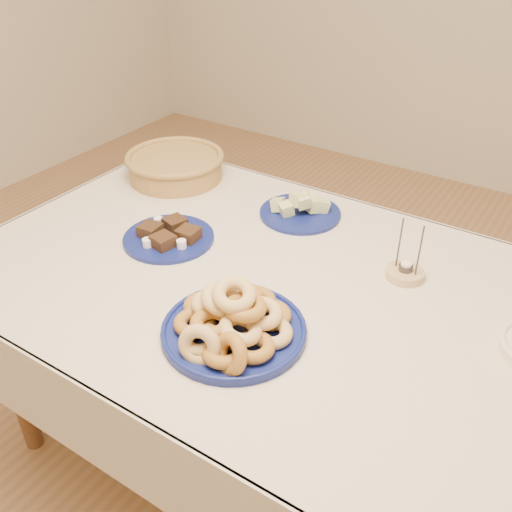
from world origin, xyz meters
The scene contains 7 objects.
ground centered at (0.00, 0.00, 0.00)m, with size 5.00×5.00×0.00m, color #956C46.
dining_table centered at (0.00, 0.00, 0.64)m, with size 1.71×1.11×0.75m.
donut_platter centered at (0.06, -0.24, 0.79)m, with size 0.37×0.37×0.16m.
melon_plate centered at (-0.09, 0.36, 0.77)m, with size 0.34×0.34×0.09m.
brownie_plate centered at (-0.35, 0.00, 0.77)m, with size 0.32×0.32×0.05m.
wicker_basket centered at (-0.61, 0.35, 0.80)m, with size 0.44×0.44×0.09m.
candle_holder centered at (0.31, 0.21, 0.77)m, with size 0.12×0.12×0.17m.
Camera 1 is at (0.67, -1.07, 1.66)m, focal length 40.00 mm.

